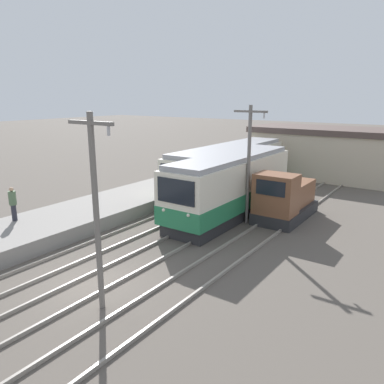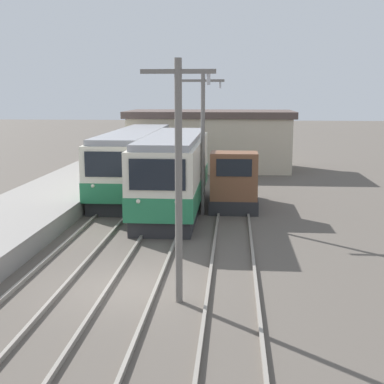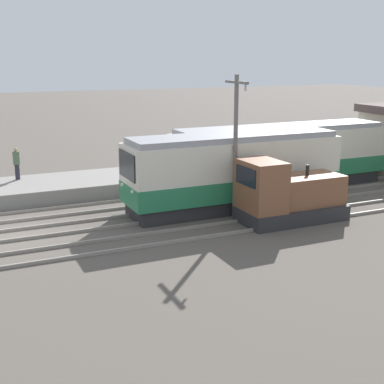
{
  "view_description": "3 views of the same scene",
  "coord_description": "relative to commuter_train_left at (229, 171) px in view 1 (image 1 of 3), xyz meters",
  "views": [
    {
      "loc": [
        11.01,
        -8.75,
        7.19
      ],
      "look_at": [
        -1.37,
        8.93,
        1.66
      ],
      "focal_mm": 35.0,
      "sensor_mm": 36.0,
      "label": 1
    },
    {
      "loc": [
        3.2,
        -15.22,
        5.85
      ],
      "look_at": [
        1.34,
        8.22,
        1.46
      ],
      "focal_mm": 50.0,
      "sensor_mm": 36.0,
      "label": 2
    },
    {
      "loc": [
        23.3,
        -1.97,
        7.51
      ],
      "look_at": [
        1.09,
        8.16,
        1.32
      ],
      "focal_mm": 50.0,
      "sensor_mm": 36.0,
      "label": 3
    }
  ],
  "objects": [
    {
      "name": "person_on_platform",
      "position": [
        -4.88,
        -14.29,
        0.1
      ],
      "size": [
        0.38,
        0.38,
        1.82
      ],
      "color": "#282833",
      "rests_on": "platform_left"
    },
    {
      "name": "commuter_train_center",
      "position": [
        2.8,
        -4.71,
        0.06
      ],
      "size": [
        2.84,
        11.25,
        3.81
      ],
      "color": "#28282B",
      "rests_on": "ground"
    },
    {
      "name": "track_center",
      "position": [
        2.8,
        -15.57,
        -1.63
      ],
      "size": [
        1.54,
        60.0,
        0.14
      ],
      "color": "gray",
      "rests_on": "ground"
    },
    {
      "name": "catenary_mast_mid",
      "position": [
        4.31,
        -5.45,
        1.99
      ],
      "size": [
        2.0,
        0.2,
        6.74
      ],
      "color": "slate",
      "rests_on": "ground"
    },
    {
      "name": "track_left",
      "position": [
        -0.0,
        -15.57,
        -1.63
      ],
      "size": [
        1.54,
        60.0,
        0.14
      ],
      "color": "gray",
      "rests_on": "ground"
    },
    {
      "name": "platform_left",
      "position": [
        -3.65,
        -15.57,
        -1.3
      ],
      "size": [
        4.5,
        54.0,
        0.8
      ],
      "primitive_type": "cube",
      "color": "gray",
      "rests_on": "ground"
    },
    {
      "name": "station_building",
      "position": [
        3.93,
        10.43,
        0.56
      ],
      "size": [
        12.6,
        6.3,
        4.48
      ],
      "color": "beige",
      "rests_on": "ground"
    },
    {
      "name": "commuter_train_left",
      "position": [
        0.0,
        0.0,
        0.0
      ],
      "size": [
        2.84,
        13.43,
        3.66
      ],
      "color": "#28282B",
      "rests_on": "ground"
    },
    {
      "name": "track_right",
      "position": [
        5.8,
        -15.57,
        -1.63
      ],
      "size": [
        1.54,
        60.0,
        0.14
      ],
      "color": "gray",
      "rests_on": "ground"
    },
    {
      "name": "ground_plane",
      "position": [
        2.6,
        -15.57,
        -1.7
      ],
      "size": [
        200.0,
        200.0,
        0.0
      ],
      "primitive_type": "plane",
      "color": "#564F47"
    },
    {
      "name": "shunting_locomotive",
      "position": [
        5.8,
        -3.49,
        -0.5
      ],
      "size": [
        2.4,
        5.07,
        3.0
      ],
      "color": "#28282B",
      "rests_on": "ground"
    },
    {
      "name": "catenary_mast_near",
      "position": [
        4.31,
        -16.51,
        1.99
      ],
      "size": [
        2.0,
        0.2,
        6.74
      ],
      "color": "slate",
      "rests_on": "ground"
    }
  ]
}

